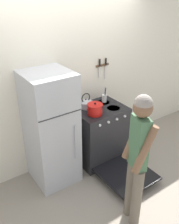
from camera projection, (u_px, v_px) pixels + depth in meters
ground_plane at (74, 153)px, 4.29m from camera, size 14.00×14.00×0.00m
wall_back at (70, 83)px, 3.72m from camera, size 10.00×0.06×2.55m
refrigerator at (51, 130)px, 3.41m from camera, size 0.60×0.65×1.64m
stove_range at (100, 135)px, 3.97m from camera, size 0.77×1.37×0.92m
dutch_oven_pot at (95, 109)px, 3.57m from camera, size 0.27×0.23×0.19m
tea_kettle at (86, 103)px, 3.76m from camera, size 0.24×0.20×0.24m
utensil_jar at (104, 98)px, 3.94m from camera, size 0.08×0.08×0.26m
person at (138, 156)px, 2.68m from camera, size 0.34×0.40×1.68m
wall_knife_strip at (103, 65)px, 3.88m from camera, size 0.24×0.03×0.34m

